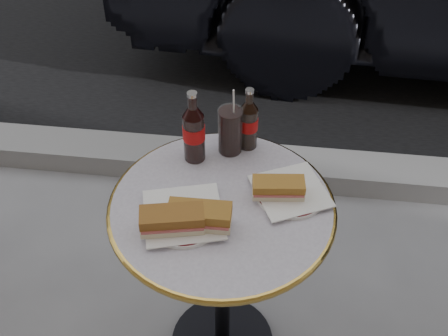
# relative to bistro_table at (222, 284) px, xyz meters

# --- Properties ---
(curb) EXTENTS (40.00, 0.20, 0.12)m
(curb) POSITION_rel_bistro_table_xyz_m (0.00, 0.90, -0.32)
(curb) COLOR gray
(curb) RESTS_ON ground
(bistro_table) EXTENTS (0.62, 0.62, 0.73)m
(bistro_table) POSITION_rel_bistro_table_xyz_m (0.00, 0.00, 0.00)
(bistro_table) COLOR #BAB2C4
(bistro_table) RESTS_ON ground
(plate_left) EXTENTS (0.23, 0.23, 0.01)m
(plate_left) POSITION_rel_bistro_table_xyz_m (-0.09, -0.06, 0.37)
(plate_left) COLOR white
(plate_left) RESTS_ON bistro_table
(plate_right) EXTENTS (0.24, 0.24, 0.01)m
(plate_right) POSITION_rel_bistro_table_xyz_m (0.18, 0.06, 0.37)
(plate_right) COLOR white
(plate_right) RESTS_ON bistro_table
(sandwich_left_a) EXTENTS (0.17, 0.11, 0.06)m
(sandwich_left_a) POSITION_rel_bistro_table_xyz_m (-0.11, -0.11, 0.41)
(sandwich_left_a) COLOR brown
(sandwich_left_a) RESTS_ON plate_left
(sandwich_left_b) EXTENTS (0.16, 0.08, 0.06)m
(sandwich_left_b) POSITION_rel_bistro_table_xyz_m (-0.05, -0.09, 0.41)
(sandwich_left_b) COLOR #9A6627
(sandwich_left_b) RESTS_ON plate_left
(sandwich_right) EXTENTS (0.15, 0.08, 0.05)m
(sandwich_right) POSITION_rel_bistro_table_xyz_m (0.15, 0.04, 0.40)
(sandwich_right) COLOR #A36D29
(sandwich_right) RESTS_ON plate_right
(cola_bottle_left) EXTENTS (0.08, 0.08, 0.23)m
(cola_bottle_left) POSITION_rel_bistro_table_xyz_m (-0.10, 0.18, 0.48)
(cola_bottle_left) COLOR black
(cola_bottle_left) RESTS_ON bistro_table
(cola_bottle_right) EXTENTS (0.07, 0.07, 0.20)m
(cola_bottle_right) POSITION_rel_bistro_table_xyz_m (0.05, 0.25, 0.47)
(cola_bottle_right) COLOR black
(cola_bottle_right) RESTS_ON bistro_table
(cola_glass) EXTENTS (0.09, 0.09, 0.15)m
(cola_glass) POSITION_rel_bistro_table_xyz_m (-0.00, 0.22, 0.44)
(cola_glass) COLOR black
(cola_glass) RESTS_ON bistro_table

